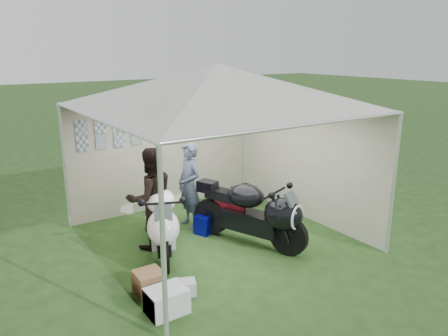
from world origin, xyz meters
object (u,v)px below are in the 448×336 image
(equipment_box, at_px, (243,197))
(crate_1, at_px, (149,283))
(person_dark_jacket, at_px, (151,198))
(canopy_tent, at_px, (216,91))
(motorcycle_black, at_px, (254,212))
(person_blue_jacket, at_px, (189,185))
(crate_0, at_px, (167,301))
(crate_2, at_px, (186,288))
(motorcycle_white, at_px, (162,219))
(paddock_stand, at_px, (207,223))

(equipment_box, xyz_separation_m, crate_1, (-3.09, -2.03, -0.06))
(person_dark_jacket, bearing_deg, canopy_tent, 165.51)
(motorcycle_black, bearing_deg, person_blue_jacket, 88.00)
(crate_1, bearing_deg, equipment_box, 33.36)
(crate_0, bearing_deg, crate_2, 30.52)
(canopy_tent, distance_m, crate_0, 3.35)
(motorcycle_black, bearing_deg, equipment_box, 37.50)
(motorcycle_white, relative_size, motorcycle_black, 0.98)
(motorcycle_black, distance_m, crate_2, 1.92)
(canopy_tent, distance_m, equipment_box, 2.89)
(motorcycle_white, xyz_separation_m, person_dark_jacket, (-0.03, 0.32, 0.26))
(canopy_tent, relative_size, crate_0, 11.50)
(motorcycle_black, height_order, person_blue_jacket, person_blue_jacket)
(equipment_box, height_order, crate_0, equipment_box)
(person_dark_jacket, height_order, crate_0, person_dark_jacket)
(motorcycle_black, xyz_separation_m, person_blue_jacket, (-0.48, 1.35, 0.20))
(canopy_tent, relative_size, crate_1, 15.52)
(motorcycle_white, xyz_separation_m, paddock_stand, (1.05, 0.33, -0.42))
(equipment_box, bearing_deg, person_blue_jacket, -169.65)
(paddock_stand, xyz_separation_m, crate_2, (-1.35, -1.63, -0.07))
(person_blue_jacket, relative_size, crate_0, 3.24)
(equipment_box, height_order, crate_1, equipment_box)
(motorcycle_white, distance_m, person_dark_jacket, 0.41)
(motorcycle_white, bearing_deg, paddock_stand, 40.88)
(paddock_stand, distance_m, person_dark_jacket, 1.28)
(motorcycle_white, distance_m, crate_0, 1.75)
(canopy_tent, bearing_deg, person_blue_jacket, 97.87)
(crate_1, relative_size, crate_2, 1.36)
(motorcycle_white, height_order, person_blue_jacket, person_blue_jacket)
(paddock_stand, height_order, crate_1, paddock_stand)
(motorcycle_white, distance_m, crate_1, 1.31)
(crate_2, bearing_deg, crate_0, -149.48)
(canopy_tent, height_order, person_blue_jacket, canopy_tent)
(equipment_box, bearing_deg, motorcycle_black, -120.97)
(motorcycle_white, bearing_deg, crate_1, -101.56)
(canopy_tent, xyz_separation_m, motorcycle_white, (-1.05, -0.00, -1.98))
(canopy_tent, height_order, person_dark_jacket, canopy_tent)
(motorcycle_white, distance_m, equipment_box, 2.62)
(person_dark_jacket, xyz_separation_m, person_blue_jacket, (0.97, 0.44, -0.06))
(paddock_stand, relative_size, person_dark_jacket, 0.27)
(canopy_tent, distance_m, person_dark_jacket, 2.05)
(equipment_box, relative_size, crate_2, 1.67)
(person_blue_jacket, distance_m, crate_2, 2.50)
(canopy_tent, distance_m, paddock_stand, 2.43)
(paddock_stand, distance_m, person_blue_jacket, 0.76)
(motorcycle_white, relative_size, equipment_box, 4.57)
(paddock_stand, distance_m, crate_0, 2.57)
(motorcycle_black, xyz_separation_m, equipment_box, (0.97, 1.61, -0.38))
(person_dark_jacket, xyz_separation_m, equipment_box, (2.42, 0.70, -0.63))
(crate_2, bearing_deg, motorcycle_black, 22.48)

